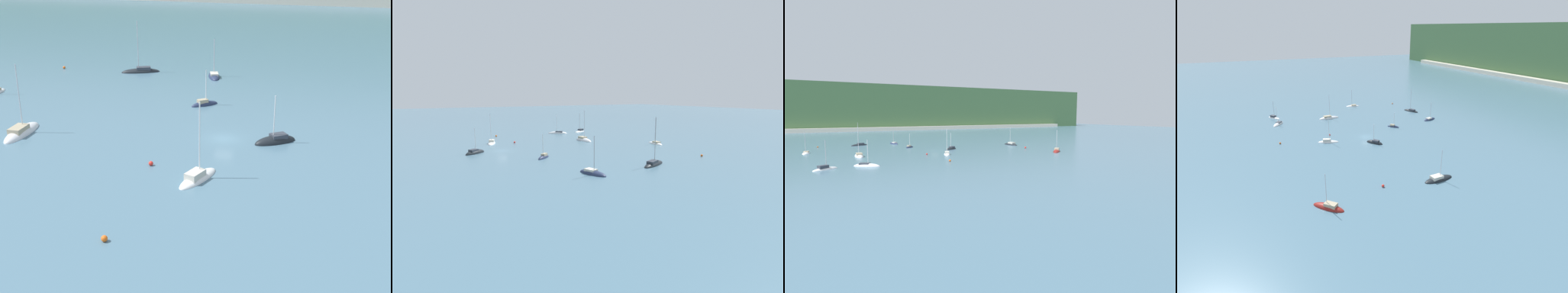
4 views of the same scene
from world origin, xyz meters
TOP-DOWN VIEW (x-y plane):
  - ground_plane at (0.00, 0.00)m, footprint 600.00×600.00m
  - sailboat_0 at (-28.44, -5.07)m, footprint 2.74×8.78m
  - sailboat_1 at (-24.16, 33.77)m, footprint 8.06×5.05m
  - sailboat_2 at (-28.74, -26.41)m, footprint 7.49×6.03m
  - sailboat_3 at (-38.94, -26.74)m, footprint 6.79×5.25m
  - sailboat_6 at (-6.24, 14.70)m, footprint 4.55×4.23m
  - sailboat_7 at (-8.75, 33.64)m, footprint 3.97×6.96m
  - sailboat_8 at (-44.53, 12.12)m, footprint 3.08×6.70m
  - sailboat_9 at (7.12, 0.39)m, footprint 6.23×5.23m
  - sailboat_10 at (-0.34, -13.84)m, footprint 4.32×7.31m
  - mooring_buoy_1 at (-40.89, 32.72)m, footprint 0.55×0.55m
  - mooring_buoy_2 at (-5.46, -29.22)m, footprint 0.63×0.63m
  - mooring_buoy_3 at (-6.89, -11.34)m, footprint 0.58×0.58m

SIDE VIEW (x-z plane):
  - ground_plane at x=0.00m, z-range 0.00..0.00m
  - sailboat_2 at x=-28.74m, z-range -4.03..4.15m
  - sailboat_7 at x=-8.75m, z-range -4.06..4.21m
  - sailboat_9 at x=7.12m, z-range -3.77..3.92m
  - sailboat_8 at x=-44.53m, z-range -4.29..4.46m
  - sailboat_0 at x=-28.44m, z-range -5.40..5.60m
  - sailboat_6 at x=-6.24m, z-range -3.21..3.43m
  - sailboat_1 at x=-24.16m, z-range -5.51..5.72m
  - sailboat_3 at x=-38.94m, z-range -3.96..4.24m
  - sailboat_10 at x=-0.34m, z-range -4.82..5.12m
  - mooring_buoy_1 at x=-40.89m, z-range 0.00..0.55m
  - mooring_buoy_3 at x=-6.89m, z-range 0.00..0.58m
  - mooring_buoy_2 at x=-5.46m, z-range 0.00..0.63m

